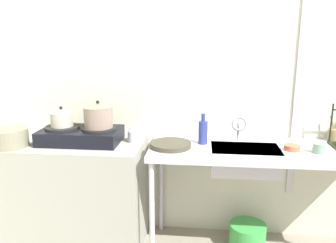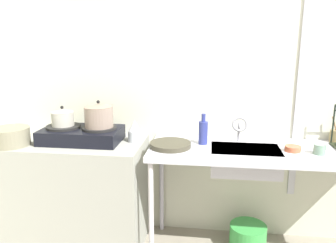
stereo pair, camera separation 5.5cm
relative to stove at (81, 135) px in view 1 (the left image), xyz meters
The scene contains 17 objects.
wall_back 1.66m from the stove, 11.99° to the left, with size 5.34×0.10×2.49m, color beige.
wall_metal_strip 1.69m from the stove, ahead, with size 0.05×0.01×1.99m, color #B7B8C3.
counter_concrete 0.48m from the stove, behind, with size 1.06×0.57×0.83m, color gray.
counter_sink 1.36m from the stove, ahead, with size 1.66×0.57×0.83m.
stove is the anchor object (origin of this frame).
pot_on_left_burner 0.19m from the stove, behind, with size 0.16×0.16×0.15m.
pot_on_right_burner 0.20m from the stove, ahead, with size 0.21×0.21×0.20m.
pot_beside_stove 0.50m from the stove, 162.42° to the right, with size 0.26×0.26×0.13m.
percolator 0.39m from the stove, ahead, with size 0.10×0.10×0.16m.
sink_basin 1.21m from the stove, ahead, with size 0.48×0.30×0.17m, color #B7B8C3.
faucet 1.17m from the stove, ahead, with size 0.11×0.07×0.20m.
frying_pan 0.67m from the stove, ahead, with size 0.29×0.29×0.03m, color #3C392B.
cup_by_rack 1.67m from the stove, ahead, with size 0.08×0.08×0.07m, color gray.
small_bowl_on_drainboard 1.51m from the stove, ahead, with size 0.11×0.11×0.04m, color #B65A3A.
bottle_by_sink 0.90m from the stove, ahead, with size 0.07×0.07×0.22m.
utensil_jar 1.88m from the stove, ahead, with size 0.07×0.07×0.19m.
bucket_on_floor 1.49m from the stove, ahead, with size 0.28×0.28×0.19m, color green.
Camera 1 is at (-0.69, -1.16, 1.57)m, focal length 35.96 mm.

